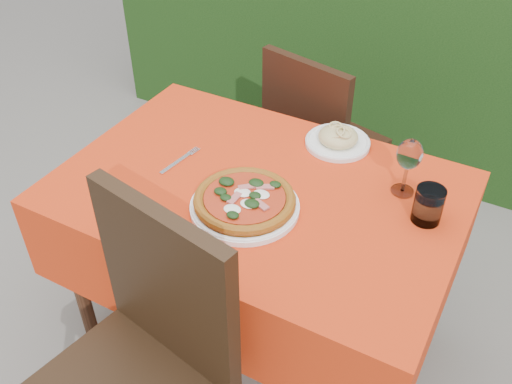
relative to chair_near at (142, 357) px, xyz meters
The scene contains 9 objects.
ground 0.84m from the chair_near, 88.05° to the left, with size 60.00×60.00×0.00m, color #635E59.
dining_table 0.60m from the chair_near, 88.05° to the left, with size 1.26×0.86×0.75m.
chair_near is the anchor object (origin of this frame).
chair_far 1.27m from the chair_near, 92.64° to the left, with size 0.49×0.49×0.91m.
pizza_plate 0.52m from the chair_near, 85.44° to the left, with size 0.38×0.38×0.06m.
pasta_plate 0.97m from the chair_near, 80.91° to the left, with size 0.22×0.22×0.06m.
water_glass 0.90m from the chair_near, 52.98° to the left, with size 0.09×0.09×0.11m.
wine_glass 0.95m from the chair_near, 61.66° to the left, with size 0.08×0.08×0.19m.
fork 0.66m from the chair_near, 115.63° to the left, with size 0.02×0.20×0.01m, color silver.
Camera 1 is at (0.67, -1.24, 1.86)m, focal length 40.00 mm.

